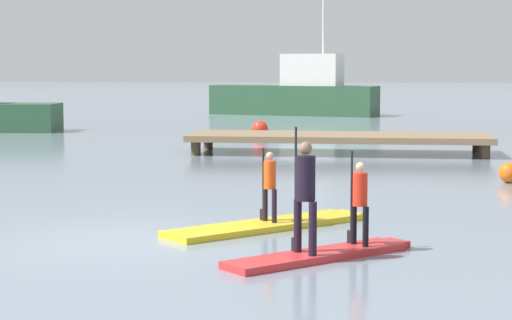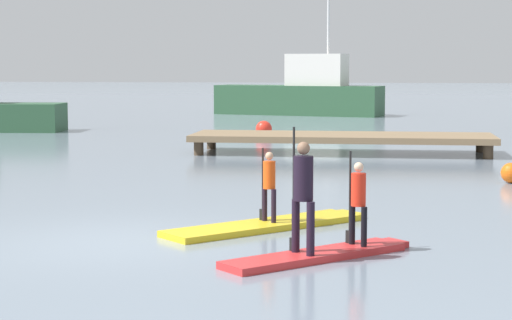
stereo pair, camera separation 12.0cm
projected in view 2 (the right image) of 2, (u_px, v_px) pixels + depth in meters
ground_plane at (119, 241)px, 13.89m from camera, size 240.00×240.00×0.00m
paddleboard_near at (269, 225)px, 14.98m from camera, size 3.09×3.09×0.10m
paddler_child_solo at (269, 183)px, 14.93m from camera, size 0.32×0.32×1.18m
paddleboard_far at (319, 255)px, 12.62m from camera, size 2.49×2.43×0.10m
paddler_adult at (303, 190)px, 12.37m from camera, size 0.39×0.39×1.68m
paddler_child_front at (358, 198)px, 12.97m from camera, size 0.32×0.33×1.31m
fishing_boat_white_large at (302, 93)px, 48.16m from camera, size 8.90×4.15×7.58m
floating_dock at (342, 137)px, 27.39m from camera, size 8.75×2.63×0.57m
mooring_buoy_near at (264, 129)px, 33.63m from camera, size 0.59×0.59×0.59m
mooring_buoy_far at (511, 173)px, 20.63m from camera, size 0.45×0.45×0.45m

